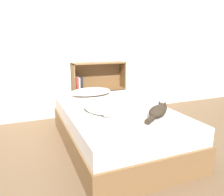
# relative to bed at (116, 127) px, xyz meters

# --- Properties ---
(ground_plane) EXTENTS (8.00, 8.00, 0.00)m
(ground_plane) POSITION_rel_bed_xyz_m (0.00, 0.00, -0.24)
(ground_plane) COLOR brown
(wall_back) EXTENTS (8.00, 0.06, 2.50)m
(wall_back) POSITION_rel_bed_xyz_m (0.00, 1.40, 1.01)
(wall_back) COLOR silver
(wall_back) RESTS_ON ground_plane
(bed) EXTENTS (1.27, 1.99, 0.49)m
(bed) POSITION_rel_bed_xyz_m (0.00, 0.00, 0.00)
(bed) COLOR brown
(bed) RESTS_ON ground_plane
(pillow) EXTENTS (0.64, 0.36, 0.12)m
(pillow) POSITION_rel_bed_xyz_m (-0.09, 0.79, 0.31)
(pillow) COLOR beige
(pillow) RESTS_ON bed
(cat_light) EXTENTS (0.34, 0.59, 0.16)m
(cat_light) POSITION_rel_bed_xyz_m (-0.30, -0.12, 0.33)
(cat_light) COLOR white
(cat_light) RESTS_ON bed
(cat_dark) EXTENTS (0.46, 0.38, 0.14)m
(cat_dark) POSITION_rel_bed_xyz_m (0.32, -0.44, 0.31)
(cat_dark) COLOR #33281E
(cat_dark) RESTS_ON bed
(bookshelf) EXTENTS (0.94, 0.26, 0.96)m
(bookshelf) POSITION_rel_bed_xyz_m (0.17, 1.28, 0.25)
(bookshelf) COLOR brown
(bookshelf) RESTS_ON ground_plane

